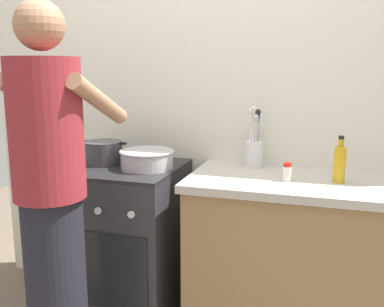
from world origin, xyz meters
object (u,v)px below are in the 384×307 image
utensil_crock (254,148)px  stove_range (127,242)px  mixing_bowl (147,158)px  person (52,206)px  oil_bottle (340,163)px  spice_bottle (287,172)px  pot (104,152)px

utensil_crock → stove_range: bearing=-163.9°
mixing_bowl → person: person is taller
stove_range → mixing_bowl: mixing_bowl is taller
mixing_bowl → utensil_crock: (0.55, 0.21, 0.05)m
mixing_bowl → oil_bottle: (0.99, 0.00, 0.04)m
spice_bottle → oil_bottle: 0.25m
utensil_crock → oil_bottle: utensil_crock is taller
stove_range → person: person is taller
pot → oil_bottle: size_ratio=1.26×
utensil_crock → person: bearing=-131.4°
stove_range → pot: (-0.14, 0.02, 0.51)m
stove_range → spice_bottle: (0.89, -0.06, 0.49)m
person → oil_bottle: bearing=27.8°
pot → stove_range: bearing=-8.9°
mixing_bowl → oil_bottle: oil_bottle is taller
oil_bottle → person: 1.32m
mixing_bowl → oil_bottle: 0.99m
utensil_crock → person: person is taller
stove_range → utensil_crock: size_ratio=2.68×
stove_range → oil_bottle: 1.25m
mixing_bowl → oil_bottle: size_ratio=1.33×
stove_range → mixing_bowl: (0.14, -0.01, 0.50)m
pot → utensil_crock: bearing=12.1°
mixing_bowl → utensil_crock: bearing=21.1°
stove_range → mixing_bowl: 0.52m
oil_bottle → mixing_bowl: bearing=-179.9°
utensil_crock → oil_bottle: 0.49m
utensil_crock → spice_bottle: size_ratio=3.80×
stove_range → spice_bottle: 1.02m
pot → utensil_crock: utensil_crock is taller
person → mixing_bowl: bearing=73.8°
stove_range → utensil_crock: utensil_crock is taller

